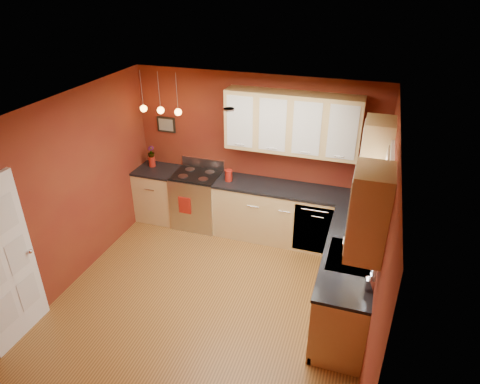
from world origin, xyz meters
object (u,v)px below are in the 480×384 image
(gas_range, at_px, (198,199))
(red_canister, at_px, (229,175))
(coffee_maker, at_px, (369,192))
(soap_pump, at_px, (370,281))
(sink, at_px, (350,258))

(gas_range, distance_m, red_canister, 0.80)
(gas_range, relative_size, coffee_maker, 4.75)
(soap_pump, bearing_deg, coffee_maker, 93.40)
(gas_range, xyz_separation_m, red_canister, (0.58, -0.04, 0.55))
(red_canister, xyz_separation_m, soap_pump, (2.29, -1.99, 0.01))
(red_canister, bearing_deg, soap_pump, -41.03)
(soap_pump, bearing_deg, gas_range, 144.70)
(sink, relative_size, red_canister, 3.79)
(sink, bearing_deg, red_canister, 144.42)
(coffee_maker, bearing_deg, gas_range, 164.18)
(sink, distance_m, soap_pump, 0.60)
(gas_range, distance_m, coffee_maker, 2.80)
(gas_range, bearing_deg, sink, -29.78)
(gas_range, relative_size, soap_pump, 5.50)
(gas_range, distance_m, soap_pump, 3.56)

